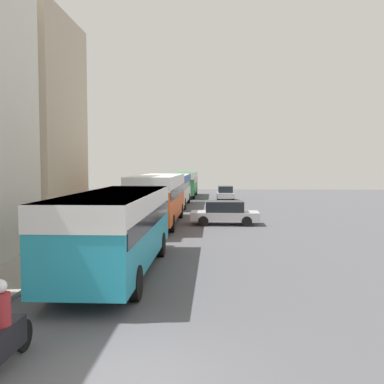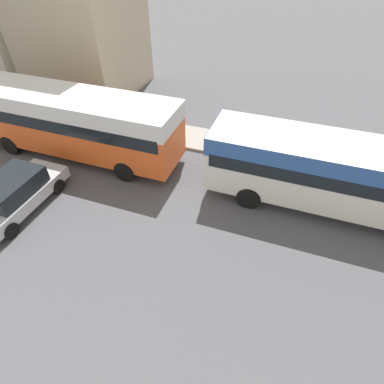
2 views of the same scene
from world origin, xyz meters
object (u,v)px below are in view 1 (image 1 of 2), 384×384
at_px(bus_lead, 117,221).
at_px(motorcycle_behind_lead, 3,334).
at_px(bus_following, 159,192).
at_px(bus_third_in_line, 174,186).
at_px(bus_rear, 186,181).
at_px(car_crossing, 225,212).
at_px(car_far_curb, 225,193).

xyz_separation_m(bus_lead, motorcycle_behind_lead, (-0.52, -7.09, -1.18)).
height_order(bus_following, bus_third_in_line, bus_following).
bearing_deg(bus_rear, bus_lead, -89.97).
xyz_separation_m(bus_rear, motorcycle_behind_lead, (-0.50, -43.55, -1.25)).
bearing_deg(bus_following, bus_lead, -89.23).
xyz_separation_m(bus_third_in_line, car_crossing, (4.36, -11.97, -1.12)).
height_order(motorcycle_behind_lead, car_far_curb, motorcycle_behind_lead).
relative_size(bus_third_in_line, car_far_curb, 2.57).
relative_size(bus_following, bus_third_in_line, 1.04).
bearing_deg(motorcycle_behind_lead, bus_third_in_line, 89.61).
height_order(car_crossing, car_far_curb, car_far_curb).
bearing_deg(bus_third_in_line, bus_following, -89.36).
bearing_deg(bus_rear, bus_third_in_line, -91.38).
distance_m(bus_following, bus_third_in_line, 12.00).
bearing_deg(car_crossing, bus_lead, -17.80).
bearing_deg(bus_lead, car_crossing, 72.20).
bearing_deg(car_crossing, bus_following, -89.64).
distance_m(bus_lead, bus_third_in_line, 24.61).
bearing_deg(car_crossing, bus_third_in_line, -159.98).
xyz_separation_m(bus_lead, bus_following, (-0.17, 12.61, 0.19)).
height_order(bus_third_in_line, motorcycle_behind_lead, bus_third_in_line).
bearing_deg(car_far_curb, bus_third_in_line, 55.01).
relative_size(bus_lead, bus_third_in_line, 0.93).
distance_m(car_crossing, car_far_curb, 19.01).
bearing_deg(bus_lead, car_far_curb, 81.70).
bearing_deg(car_crossing, car_far_curb, 178.31).
relative_size(motorcycle_behind_lead, car_crossing, 0.52).
bearing_deg(bus_third_in_line, motorcycle_behind_lead, -90.39).
bearing_deg(car_far_curb, bus_following, 75.88).
bearing_deg(bus_rear, car_crossing, -80.29).
bearing_deg(bus_following, bus_rear, 89.64).
distance_m(bus_third_in_line, car_far_curb, 8.65).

